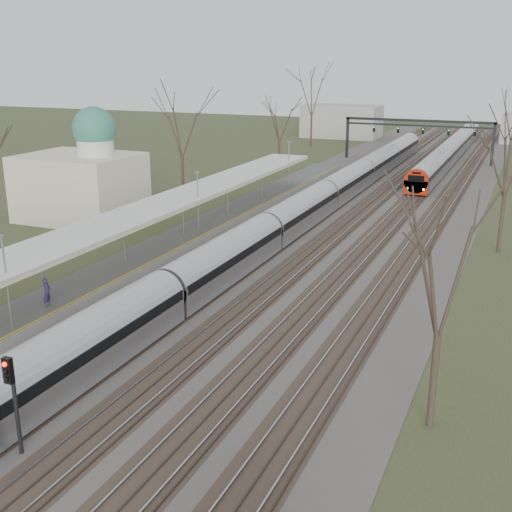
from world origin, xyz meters
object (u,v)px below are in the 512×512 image
(signal_post, at_px, (12,391))
(passenger, at_px, (47,293))
(train_far, at_px, (451,149))
(train_near, at_px, (325,196))

(signal_post, bearing_deg, passenger, 125.73)
(passenger, relative_size, signal_post, 0.41)
(signal_post, bearing_deg, train_far, 86.39)
(train_far, xyz_separation_m, passenger, (-12.80, -72.63, 0.37))
(train_far, bearing_deg, train_near, -99.95)
(passenger, height_order, signal_post, signal_post)
(passenger, bearing_deg, signal_post, -153.72)
(train_near, height_order, passenger, train_near)
(signal_post, bearing_deg, train_near, 92.32)
(train_near, xyz_separation_m, passenger, (-5.80, -32.75, 0.37))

